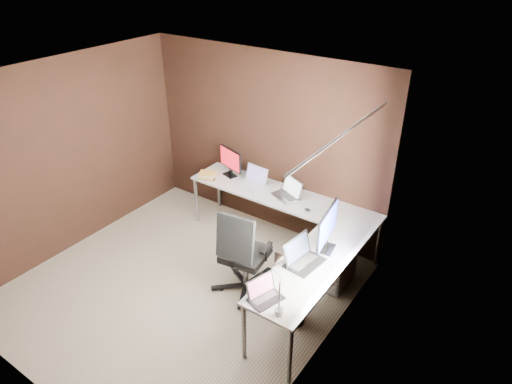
# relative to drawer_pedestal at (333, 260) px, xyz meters

# --- Properties ---
(room) EXTENTS (3.60, 3.60, 2.50)m
(room) POSITION_rel_drawer_pedestal_xyz_m (-1.09, -1.08, 0.98)
(room) COLOR beige
(room) RESTS_ON ground
(desk) EXTENTS (2.65, 2.25, 0.73)m
(desk) POSITION_rel_drawer_pedestal_xyz_m (-0.59, -0.11, 0.38)
(desk) COLOR silver
(desk) RESTS_ON ground
(drawer_pedestal) EXTENTS (0.42, 0.50, 0.60)m
(drawer_pedestal) POSITION_rel_drawer_pedestal_xyz_m (0.00, 0.00, 0.00)
(drawer_pedestal) COLOR silver
(drawer_pedestal) RESTS_ON ground
(monitor_left) EXTENTS (0.45, 0.19, 0.40)m
(monitor_left) POSITION_rel_drawer_pedestal_xyz_m (-1.85, 0.42, 0.66)
(monitor_left) COLOR black
(monitor_left) RESTS_ON desk
(monitor_right) EXTENTS (0.18, 0.60, 0.49)m
(monitor_right) POSITION_rel_drawer_pedestal_xyz_m (0.06, -0.38, 0.71)
(monitor_right) COLOR black
(monitor_right) RESTS_ON desk
(laptop_white) EXTENTS (0.38, 0.29, 0.24)m
(laptop_white) POSITION_rel_drawer_pedestal_xyz_m (-1.44, 0.40, 0.48)
(laptop_white) COLOR silver
(laptop_white) RESTS_ON desk
(laptop_silver) EXTENTS (0.45, 0.39, 0.25)m
(laptop_silver) POSITION_rel_drawer_pedestal_xyz_m (-0.87, 0.37, 0.48)
(laptop_silver) COLOR silver
(laptop_silver) RESTS_ON desk
(laptop_black_big) EXTENTS (0.34, 0.44, 0.27)m
(laptop_black_big) POSITION_rel_drawer_pedestal_xyz_m (-0.04, -0.73, 0.49)
(laptop_black_big) COLOR black
(laptop_black_big) RESTS_ON desk
(laptop_black_small) EXTENTS (0.31, 0.36, 0.21)m
(laptop_black_small) POSITION_rel_drawer_pedestal_xyz_m (-0.07, -1.40, 0.48)
(laptop_black_small) COLOR black
(laptop_black_small) RESTS_ON desk
(book_stack) EXTENTS (0.30, 0.27, 0.08)m
(book_stack) POSITION_rel_drawer_pedestal_xyz_m (-2.07, 0.17, 0.47)
(book_stack) COLOR #947B50
(book_stack) RESTS_ON desk
(mouse_left) EXTENTS (0.09, 0.06, 0.03)m
(mouse_left) POSITION_rel_drawer_pedestal_xyz_m (-1.96, 0.15, 0.45)
(mouse_left) COLOR black
(mouse_left) RESTS_ON desk
(mouse_corner) EXTENTS (0.08, 0.06, 0.03)m
(mouse_corner) POSITION_rel_drawer_pedestal_xyz_m (-0.49, 0.20, 0.45)
(mouse_corner) COLOR black
(mouse_corner) RESTS_ON desk
(desk_lamp) EXTENTS (0.19, 0.22, 0.58)m
(desk_lamp) POSITION_rel_drawer_pedestal_xyz_m (0.10, -1.44, 0.79)
(desk_lamp) COLOR slate
(desk_lamp) RESTS_ON desk
(office_chair) EXTENTS (0.63, 0.64, 1.12)m
(office_chair) POSITION_rel_drawer_pedestal_xyz_m (-0.78, -0.74, 0.03)
(office_chair) COLOR black
(office_chair) RESTS_ON ground
(wastebasket) EXTENTS (0.33, 0.33, 0.34)m
(wastebasket) POSITION_rel_drawer_pedestal_xyz_m (-0.06, -0.85, -0.13)
(wastebasket) COLOR black
(wastebasket) RESTS_ON ground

